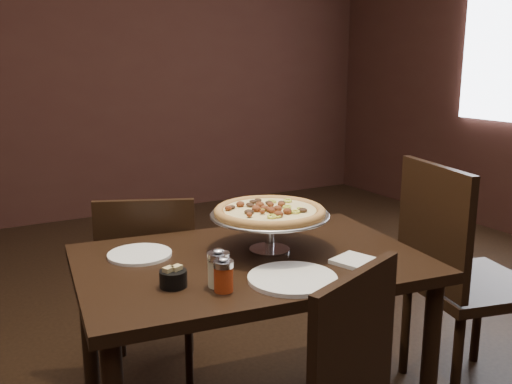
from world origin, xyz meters
TOP-DOWN VIEW (x-y plane):
  - room at (0.06, 0.03)m, footprint 6.04×7.04m
  - dining_table at (-0.07, 0.10)m, footprint 1.24×0.91m
  - pizza_stand at (0.02, 0.13)m, footprint 0.42×0.42m
  - parmesan_shaker at (-0.27, -0.07)m, footprint 0.07×0.07m
  - pepper_flake_shaker at (-0.28, -0.12)m, footprint 0.06×0.06m
  - packet_caddy at (-0.39, -0.01)m, footprint 0.08×0.08m
  - napkin_stack at (0.21, -0.12)m, footprint 0.16×0.16m
  - plate_left at (-0.39, 0.30)m, footprint 0.22×0.22m
  - plate_near at (-0.06, -0.15)m, footprint 0.27×0.27m
  - serving_spatula at (0.13, 0.09)m, footprint 0.17×0.17m
  - chair_far at (-0.24, 0.68)m, footprint 0.52×0.52m
  - chair_side at (0.83, -0.02)m, footprint 0.55×0.55m

SIDE VIEW (x-z plane):
  - chair_far at x=-0.24m, z-range 0.04..0.88m
  - chair_side at x=0.83m, z-range 0.05..1.03m
  - dining_table at x=-0.07m, z-range 0.27..0.98m
  - plate_left at x=-0.39m, z-range 0.72..0.73m
  - napkin_stack at x=0.21m, z-range 0.72..0.73m
  - plate_near at x=-0.06m, z-range 0.72..0.73m
  - packet_caddy at x=-0.39m, z-range 0.72..0.78m
  - pepper_flake_shaker at x=-0.28m, z-range 0.72..0.82m
  - parmesan_shaker at x=-0.27m, z-range 0.72..0.83m
  - serving_spatula at x=0.13m, z-range 0.84..0.87m
  - pizza_stand at x=0.02m, z-range 0.77..0.95m
  - room at x=0.06m, z-range -0.02..2.82m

